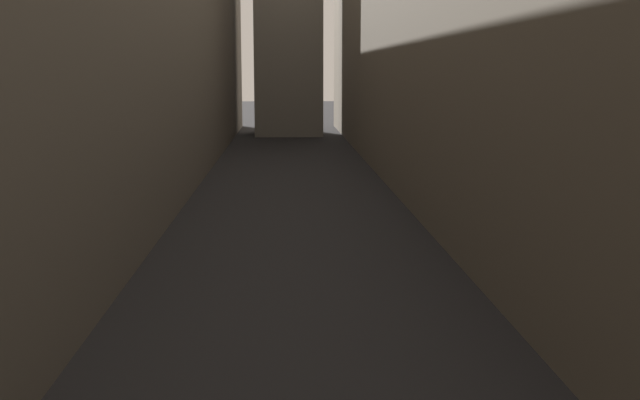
{
  "coord_description": "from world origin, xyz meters",
  "views": [
    {
      "loc": [
        -0.49,
        9.28,
        6.66
      ],
      "look_at": [
        0.0,
        19.95,
        4.89
      ],
      "focal_mm": 44.01,
      "sensor_mm": 36.0,
      "label": 1
    }
  ],
  "objects": [
    {
      "name": "ground_plane",
      "position": [
        0.0,
        48.0,
        0.0
      ],
      "size": [
        264.0,
        264.0,
        0.0
      ],
      "primitive_type": "plane",
      "color": "#232326"
    },
    {
      "name": "building_block_left",
      "position": [
        -12.48,
        50.0,
        9.41
      ],
      "size": [
        13.96,
        108.0,
        18.83
      ],
      "primitive_type": "cube",
      "color": "#60594F",
      "rests_on": "ground"
    }
  ]
}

